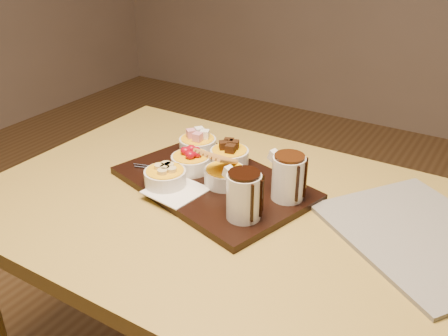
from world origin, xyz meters
The scene contains 12 objects.
dining_table centered at (0.00, 0.00, 0.65)m, with size 1.20×0.80×0.75m.
serving_board centered at (-0.09, 0.05, 0.76)m, with size 0.46×0.30×0.02m, color black.
napkin centered at (-0.14, -0.04, 0.77)m, with size 0.12×0.12×0.00m, color white.
bowl_marshmallows centered at (-0.22, 0.16, 0.79)m, with size 0.10×0.10×0.04m, color silver.
bowl_cake centered at (-0.11, 0.15, 0.79)m, with size 0.10×0.10×0.04m, color silver.
bowl_strawberries centered at (-0.17, 0.07, 0.79)m, with size 0.10×0.10×0.04m, color silver.
bowl_biscotti centered at (-0.06, 0.05, 0.79)m, with size 0.10×0.10×0.04m, color silver.
bowl_bananas centered at (-0.18, -0.03, 0.79)m, with size 0.10×0.10×0.04m, color silver.
pitcher_dark_chocolate centered at (0.05, -0.05, 0.82)m, with size 0.07×0.07×0.10m, color silver.
pitcher_milk_chocolate centered at (0.09, 0.07, 0.82)m, with size 0.07×0.07×0.10m, color silver.
fondue_skewers centered at (-0.19, 0.05, 0.77)m, with size 0.26×0.03×0.01m, color silver, non-canonical shape.
newspaper centered at (0.39, 0.10, 0.76)m, with size 0.39×0.31×0.01m, color beige.
Camera 1 is at (0.49, -0.84, 1.36)m, focal length 40.00 mm.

